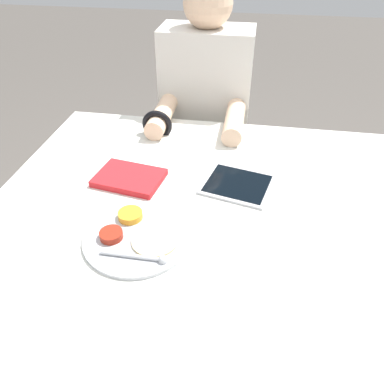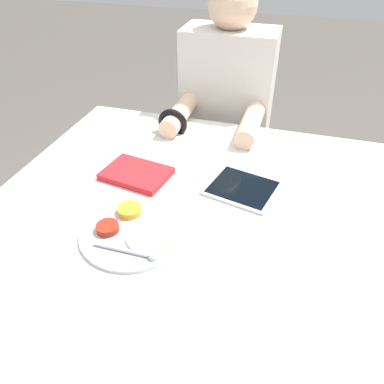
# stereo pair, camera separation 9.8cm
# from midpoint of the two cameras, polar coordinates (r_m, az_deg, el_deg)

# --- Properties ---
(ground_plane) EXTENTS (12.00, 12.00, 0.00)m
(ground_plane) POSITION_cam_midpoint_polar(r_m,az_deg,el_deg) (1.56, -0.71, -23.46)
(ground_plane) COLOR #4C4742
(dining_table) EXTENTS (1.21, 1.09, 0.71)m
(dining_table) POSITION_cam_midpoint_polar(r_m,az_deg,el_deg) (1.26, -0.83, -15.57)
(dining_table) COLOR silver
(dining_table) RESTS_ON ground_plane
(thali_tray) EXTENTS (0.27, 0.27, 0.03)m
(thali_tray) POSITION_cam_midpoint_polar(r_m,az_deg,el_deg) (0.95, -11.34, -6.66)
(thali_tray) COLOR #B7BABF
(thali_tray) RESTS_ON dining_table
(red_notebook) EXTENTS (0.21, 0.17, 0.02)m
(red_notebook) POSITION_cam_midpoint_polar(r_m,az_deg,el_deg) (1.15, -11.95, 1.97)
(red_notebook) COLOR silver
(red_notebook) RESTS_ON dining_table
(tablet_device) EXTENTS (0.23, 0.21, 0.01)m
(tablet_device) POSITION_cam_midpoint_polar(r_m,az_deg,el_deg) (1.11, 4.44, 1.08)
(tablet_device) COLOR #B7B7BC
(tablet_device) RESTS_ON dining_table
(person_diner) EXTENTS (0.37, 0.47, 1.18)m
(person_diner) POSITION_cam_midpoint_polar(r_m,az_deg,el_deg) (1.69, 0.26, 8.73)
(person_diner) COLOR black
(person_diner) RESTS_ON ground_plane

